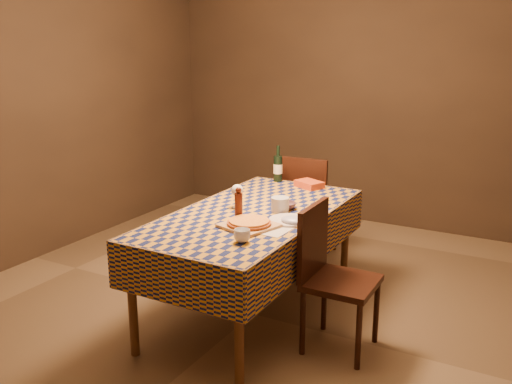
# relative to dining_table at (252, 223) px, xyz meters

# --- Properties ---
(room) EXTENTS (5.00, 5.10, 2.70)m
(room) POSITION_rel_dining_table_xyz_m (0.00, 0.00, 0.66)
(room) COLOR brown
(room) RESTS_ON ground
(dining_table) EXTENTS (0.94, 1.84, 0.77)m
(dining_table) POSITION_rel_dining_table_xyz_m (0.00, 0.00, 0.00)
(dining_table) COLOR brown
(dining_table) RESTS_ON ground
(cutting_board) EXTENTS (0.38, 0.38, 0.02)m
(cutting_board) POSITION_rel_dining_table_xyz_m (0.14, -0.29, 0.09)
(cutting_board) COLOR tan
(cutting_board) RESTS_ON dining_table
(pizza) EXTENTS (0.28, 0.28, 0.03)m
(pizza) POSITION_rel_dining_table_xyz_m (0.14, -0.29, 0.11)
(pizza) COLOR #954118
(pizza) RESTS_ON cutting_board
(pepper_mill) EXTENTS (0.06, 0.06, 0.22)m
(pepper_mill) POSITION_rel_dining_table_xyz_m (0.00, -0.19, 0.18)
(pepper_mill) COLOR #481A10
(pepper_mill) RESTS_ON dining_table
(bowl) EXTENTS (0.19, 0.19, 0.05)m
(bowl) POSITION_rel_dining_table_xyz_m (0.17, 0.18, 0.10)
(bowl) COLOR #5C414D
(bowl) RESTS_ON dining_table
(wine_glass) EXTENTS (0.09, 0.09, 0.17)m
(wine_glass) POSITION_rel_dining_table_xyz_m (-0.14, 0.04, 0.20)
(wine_glass) COLOR silver
(wine_glass) RESTS_ON dining_table
(wine_bottle) EXTENTS (0.09, 0.09, 0.30)m
(wine_bottle) POSITION_rel_dining_table_xyz_m (-0.24, 0.86, 0.19)
(wine_bottle) COLOR black
(wine_bottle) RESTS_ON dining_table
(deli_tub) EXTENTS (0.14, 0.14, 0.10)m
(deli_tub) POSITION_rel_dining_table_xyz_m (0.16, 0.10, 0.13)
(deli_tub) COLOR silver
(deli_tub) RESTS_ON dining_table
(takeout_container) EXTENTS (0.25, 0.22, 0.05)m
(takeout_container) POSITION_rel_dining_table_xyz_m (0.07, 0.80, 0.10)
(takeout_container) COLOR #C7431A
(takeout_container) RESTS_ON dining_table
(white_plate) EXTENTS (0.27, 0.27, 0.02)m
(white_plate) POSITION_rel_dining_table_xyz_m (0.31, -0.07, 0.08)
(white_plate) COLOR silver
(white_plate) RESTS_ON dining_table
(tumbler) EXTENTS (0.10, 0.10, 0.08)m
(tumbler) POSITION_rel_dining_table_xyz_m (0.24, -0.55, 0.12)
(tumbler) COLOR white
(tumbler) RESTS_ON dining_table
(flour_patch) EXTENTS (0.30, 0.23, 0.00)m
(flour_patch) POSITION_rel_dining_table_xyz_m (0.25, -0.27, 0.08)
(flour_patch) COLOR silver
(flour_patch) RESTS_ON dining_table
(flour_bag) EXTENTS (0.21, 0.19, 0.05)m
(flour_bag) POSITION_rel_dining_table_xyz_m (0.36, -0.10, 0.10)
(flour_bag) COLOR #ABB5DB
(flour_bag) RESTS_ON dining_table
(chair_far) EXTENTS (0.45, 0.45, 0.93)m
(chair_far) POSITION_rel_dining_table_xyz_m (-0.12, 1.23, -0.17)
(chair_far) COLOR black
(chair_far) RESTS_ON ground
(chair_right) EXTENTS (0.43, 0.43, 0.93)m
(chair_right) POSITION_rel_dining_table_xyz_m (0.63, -0.13, -0.17)
(chair_right) COLOR black
(chair_right) RESTS_ON ground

